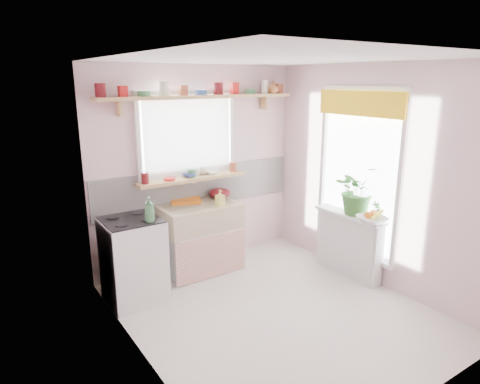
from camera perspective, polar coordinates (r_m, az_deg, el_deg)
room at (r=5.15m, az=4.79°, el=4.12°), size 3.20×3.20×3.20m
sink_unit at (r=5.32m, az=-5.27°, el=-6.05°), size 0.95×0.65×1.11m
cooker at (r=4.75m, az=-14.04°, el=-8.73°), size 0.58×0.58×0.93m
radiator_ledge at (r=5.38m, az=14.35°, el=-6.61°), size 0.22×0.95×0.78m
windowsill at (r=5.27m, az=-6.43°, el=1.77°), size 1.40×0.22×0.04m
pine_shelf at (r=5.20m, az=-5.19°, el=12.54°), size 2.52×0.24×0.04m
shelf_crockery at (r=5.20m, az=-5.21°, el=13.37°), size 2.47×0.11×0.12m
sill_crockery at (r=5.26m, az=-6.45°, el=2.59°), size 1.35×0.11×0.12m
dish_tray at (r=5.32m, az=-7.22°, el=-1.15°), size 0.44×0.39×0.04m
colander at (r=5.47m, az=-2.69°, el=-0.12°), size 0.32×0.32×0.12m
jade_plant at (r=5.18m, az=15.35°, el=0.29°), size 0.56×0.50×0.59m
fruit_bowl at (r=4.96m, az=17.18°, el=-3.58°), size 0.39×0.39×0.08m
herb_pot at (r=5.05m, az=17.68°, el=-2.40°), size 0.13×0.09×0.22m
soap_bottle_sink at (r=5.10m, az=-2.66°, el=-0.80°), size 0.10×0.10×0.20m
sill_cup at (r=5.40m, az=-4.94°, el=2.88°), size 0.15×0.15×0.10m
sill_bowl at (r=5.27m, az=-6.73°, el=2.29°), size 0.20×0.20×0.05m
shelf_vase at (r=5.72m, az=4.41°, el=13.73°), size 0.18×0.18×0.15m
cooker_bottle at (r=4.42m, az=-11.99°, el=-2.26°), size 0.14×0.14×0.27m
fruit at (r=4.95m, az=17.22°, el=-2.87°), size 0.20×0.14×0.10m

